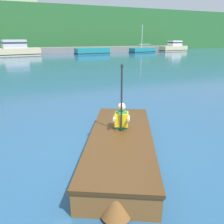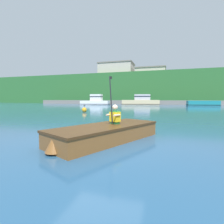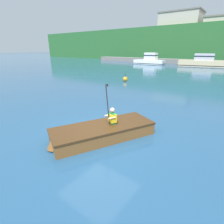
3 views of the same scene
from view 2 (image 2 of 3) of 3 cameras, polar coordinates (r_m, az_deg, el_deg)
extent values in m
plane|color=navy|center=(5.33, -4.09, -9.07)|extent=(300.00, 300.00, 0.00)
cube|color=#28602D|center=(54.18, 14.95, 7.16)|extent=(120.00, 20.00, 8.15)
cube|color=#B2A899|center=(51.23, 1.50, 9.15)|extent=(9.39, 6.31, 11.14)
cube|color=#6B645B|center=(52.02, 1.52, 15.44)|extent=(9.69, 6.61, 0.30)
cube|color=#B2A899|center=(49.83, 12.48, 8.10)|extent=(7.66, 7.45, 9.25)
cube|color=#6B645B|center=(50.38, 12.57, 13.52)|extent=(7.96, 7.75, 0.30)
cube|color=slate|center=(40.00, 14.18, 3.04)|extent=(57.63, 2.40, 0.90)
cube|color=#CCB789|center=(36.27, 9.17, 3.09)|extent=(7.78, 3.93, 1.01)
cube|color=black|center=(36.28, 9.16, 2.57)|extent=(7.83, 3.97, 0.10)
cube|color=#B2B2B7|center=(36.29, 9.78, 4.80)|extent=(3.44, 2.58, 1.15)
cube|color=#19232D|center=(36.30, 9.78, 5.03)|extent=(3.46, 2.61, 0.20)
cube|color=white|center=(37.64, -5.57, 3.03)|extent=(6.24, 2.49, 0.83)
cube|color=black|center=(37.65, -5.57, 2.62)|extent=(6.28, 2.53, 0.10)
cube|color=silver|center=(37.54, -5.14, 4.73)|extent=(2.45, 1.81, 1.40)
cube|color=#19232D|center=(37.54, -5.14, 5.00)|extent=(2.47, 1.83, 0.20)
cube|color=#197A84|center=(35.23, 27.53, 2.54)|extent=(5.38, 2.26, 0.91)
cube|color=black|center=(35.24, 27.51, 2.06)|extent=(5.43, 2.31, 0.10)
cube|color=brown|center=(5.19, -1.61, -6.81)|extent=(2.64, 3.72, 0.46)
cube|color=#432A13|center=(5.15, -1.61, -4.62)|extent=(2.69, 3.77, 0.06)
cube|color=#432A13|center=(5.16, -1.61, -4.73)|extent=(2.23, 3.17, 0.02)
cone|color=brown|center=(4.16, -18.23, -9.48)|extent=(0.58, 0.58, 0.42)
cube|color=brown|center=(5.35, 0.36, -4.51)|extent=(1.13, 0.65, 0.03)
cube|color=#267F3F|center=(5.38, 0.99, -1.76)|extent=(0.29, 0.25, 0.40)
cube|color=yellow|center=(5.38, 0.99, -1.54)|extent=(0.35, 0.31, 0.30)
sphere|color=beige|center=(5.36, 0.99, 1.50)|extent=(0.17, 0.17, 0.17)
cylinder|color=beige|center=(5.41, -0.83, -0.87)|extent=(0.16, 0.26, 0.06)
cylinder|color=beige|center=(5.21, 1.58, -1.07)|extent=(0.16, 0.26, 0.06)
cylinder|color=#232328|center=(5.22, -0.31, 3.83)|extent=(0.10, 0.16, 1.41)
cylinder|color=black|center=(5.25, -0.32, 11.11)|extent=(0.05, 0.05, 0.08)
sphere|color=orange|center=(16.52, -9.03, 0.73)|extent=(0.44, 0.44, 0.44)
cylinder|color=black|center=(16.50, -9.04, 1.98)|extent=(0.04, 0.04, 0.28)
camera|label=1|loc=(3.62, -56.34, 20.67)|focal=35.00mm
camera|label=3|loc=(2.68, 93.01, 40.12)|focal=28.00mm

